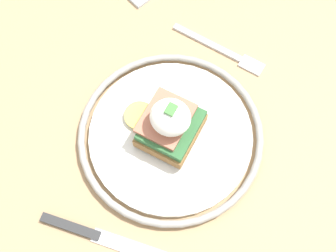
% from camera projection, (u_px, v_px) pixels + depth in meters
% --- Properties ---
extents(ground_plane, '(6.00, 6.00, 0.00)m').
position_uv_depth(ground_plane, '(165.00, 233.00, 1.29)').
color(ground_plane, '#9E9993').
extents(dining_table, '(1.00, 0.82, 0.76)m').
position_uv_depth(dining_table, '(162.00, 176.00, 0.70)').
color(dining_table, tan).
rests_on(dining_table, ground_plane).
extents(plate, '(0.26, 0.26, 0.02)m').
position_uv_depth(plate, '(168.00, 133.00, 0.59)').
color(plate, silver).
rests_on(plate, dining_table).
extents(sandwich, '(0.08, 0.11, 0.08)m').
position_uv_depth(sandwich, '(167.00, 122.00, 0.56)').
color(sandwich, olive).
rests_on(sandwich, plate).
extents(fork, '(0.03, 0.16, 0.00)m').
position_uv_depth(fork, '(222.00, 50.00, 0.65)').
color(fork, silver).
rests_on(fork, dining_table).
extents(knife, '(0.05, 0.19, 0.01)m').
position_uv_depth(knife, '(98.00, 236.00, 0.54)').
color(knife, '#2D2D2D').
rests_on(knife, dining_table).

